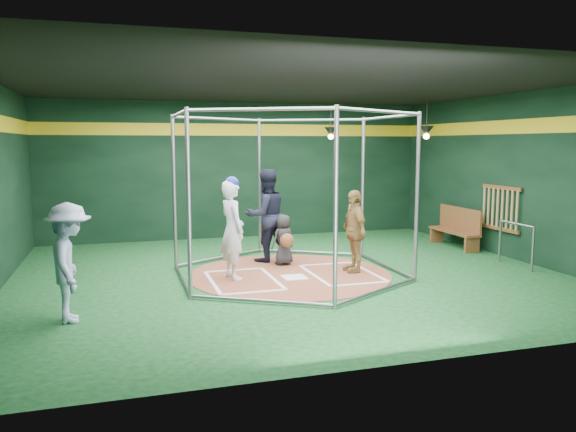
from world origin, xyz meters
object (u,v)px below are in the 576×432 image
object	(u,v)px
visitor_leopard	(354,231)
umpire	(266,215)
batter_figure	(232,228)
dugout_bench	(457,227)

from	to	relation	value
visitor_leopard	umpire	xyz separation A→B (m)	(-1.36, 1.43, 0.17)
batter_figure	visitor_leopard	distance (m)	2.34
batter_figure	visitor_leopard	size ratio (longest dim) A/B	1.18
batter_figure	umpire	bearing A→B (deg)	53.59
batter_figure	dugout_bench	world-z (taller)	batter_figure
visitor_leopard	dugout_bench	world-z (taller)	visitor_leopard
visitor_leopard	dugout_bench	xyz separation A→B (m)	(3.38, 1.69, -0.31)
batter_figure	dugout_bench	distance (m)	5.94
batter_figure	visitor_leopard	bearing A→B (deg)	-2.74
batter_figure	dugout_bench	bearing A→B (deg)	15.42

